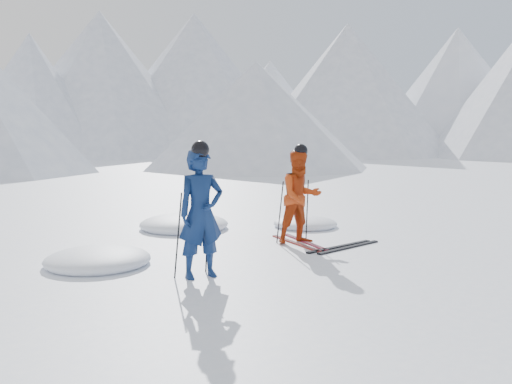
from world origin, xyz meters
TOP-DOWN VIEW (x-y plane):
  - ground at (0.00, 0.00)m, footprint 160.00×160.00m
  - mountain_range at (5.71, 35.31)m, footprint 106.15×62.94m
  - skier_blue at (-3.27, -0.29)m, footprint 0.74×0.52m
  - skier_red at (-0.48, 0.80)m, footprint 0.99×0.84m
  - pole_blue_left at (-3.57, -0.14)m, footprint 0.13×0.09m
  - pole_blue_right at (-3.02, -0.04)m, footprint 0.13×0.07m
  - pole_red_left at (-0.78, 1.05)m, footprint 0.12×0.10m
  - pole_red_right at (-0.18, 0.95)m, footprint 0.12×0.08m
  - ski_worn_left at (-0.60, 0.80)m, footprint 0.35×1.69m
  - ski_worn_right at (-0.36, 0.80)m, footprint 0.46×1.68m
  - ski_loose_a at (-0.13, 0.07)m, footprint 1.70×0.25m
  - ski_loose_b at (-0.03, -0.08)m, footprint 1.70×0.31m
  - snow_lumps at (-1.93, 2.59)m, footprint 6.67×4.04m

SIDE VIEW (x-z plane):
  - ground at x=0.00m, z-range 0.00..0.00m
  - snow_lumps at x=-1.93m, z-range -0.22..0.22m
  - ski_worn_left at x=-0.60m, z-range 0.00..0.03m
  - ski_worn_right at x=-0.36m, z-range 0.00..0.03m
  - ski_loose_a at x=-0.13m, z-range 0.00..0.03m
  - ski_loose_b at x=-0.03m, z-range 0.00..0.03m
  - pole_red_left at x=-0.78m, z-range 0.00..1.20m
  - pole_red_right at x=-0.18m, z-range 0.00..1.20m
  - pole_blue_right at x=-3.02m, z-range 0.00..1.27m
  - pole_blue_left at x=-3.57m, z-range 0.00..1.27m
  - skier_red at x=-0.48m, z-range 0.00..1.81m
  - skier_blue at x=-3.27m, z-range 0.00..1.90m
  - mountain_range at x=5.71m, z-range -1.04..14.49m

